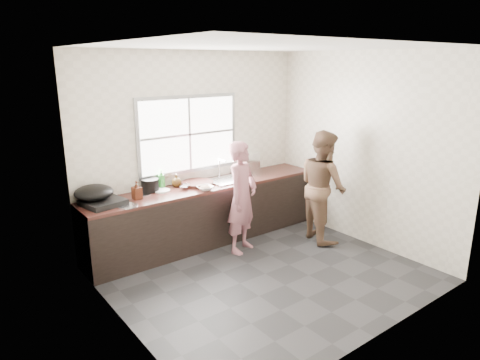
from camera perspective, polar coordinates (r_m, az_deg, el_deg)
floor at (r=5.45m, az=3.40°, el=-12.41°), size 3.60×3.20×0.01m
ceiling at (r=4.82m, az=3.94°, el=17.41°), size 3.60×3.20×0.01m
wall_back at (r=6.23m, az=-6.10°, el=4.37°), size 3.60×0.01×2.70m
wall_left at (r=4.05m, az=-16.03°, el=-2.22°), size 0.01×3.20×2.70m
wall_right at (r=6.27m, az=16.24°, el=3.91°), size 0.01×3.20×2.70m
wall_front at (r=3.94m, az=19.14°, el=-2.97°), size 3.60×0.01×2.70m
cabinet at (r=6.22m, az=-4.33°, el=-4.59°), size 3.60×0.62×0.82m
countertop at (r=6.09m, az=-4.41°, el=-0.78°), size 3.60×0.64×0.04m
sink at (r=6.27m, az=-1.74°, el=-0.02°), size 0.55×0.45×0.02m
faucet at (r=6.39m, az=-2.80°, el=1.61°), size 0.02×0.02×0.30m
window_frame at (r=6.13m, az=-6.88°, el=6.07°), size 1.60×0.05×1.10m
window_glazing at (r=6.11m, az=-6.76°, el=6.04°), size 1.50×0.01×1.00m
woman at (r=5.81m, az=0.28°, el=-2.81°), size 0.62×0.53×1.44m
person_side at (r=6.29m, az=10.96°, el=-0.77°), size 0.82×0.94×1.62m
cutting_board at (r=6.08m, az=-5.68°, el=-0.43°), size 0.52×0.52×0.04m
cleaver at (r=5.91m, az=-7.33°, el=-0.74°), size 0.21×0.20×0.01m
bowl_mince at (r=5.82m, az=-4.68°, el=-1.07°), size 0.24×0.24×0.05m
bowl_crabs at (r=6.18m, az=0.46°, el=0.05°), size 0.25×0.25×0.07m
bowl_held at (r=6.26m, az=0.75°, el=0.20°), size 0.21×0.21×0.06m
black_pot at (r=5.85m, az=-11.93°, el=-0.69°), size 0.28×0.28×0.17m
plate_food at (r=5.85m, az=-10.41°, el=-1.39°), size 0.29×0.29×0.02m
bottle_green at (r=5.96m, az=-10.45°, el=0.14°), size 0.10×0.10×0.26m
bottle_brown_tall at (r=5.56m, az=-13.60°, el=-1.41°), size 0.10×0.11×0.21m
bottle_brown_short at (r=6.02m, az=-8.46°, el=-0.10°), size 0.17×0.17×0.16m
glass_jar at (r=5.75m, az=-13.74°, el=-1.41°), size 0.09×0.09×0.11m
burner at (r=5.46m, az=-17.80°, el=-2.85°), size 0.52×0.52×0.07m
wok at (r=5.49m, az=-18.90°, el=-1.58°), size 0.47×0.47×0.18m
dish_rack at (r=6.71m, az=0.71°, el=2.36°), size 0.49×0.41×0.31m
pot_lid_left at (r=5.34m, az=-14.81°, el=-3.34°), size 0.26×0.26×0.01m
pot_lid_right at (r=5.75m, az=-12.94°, el=-1.85°), size 0.29×0.29×0.01m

